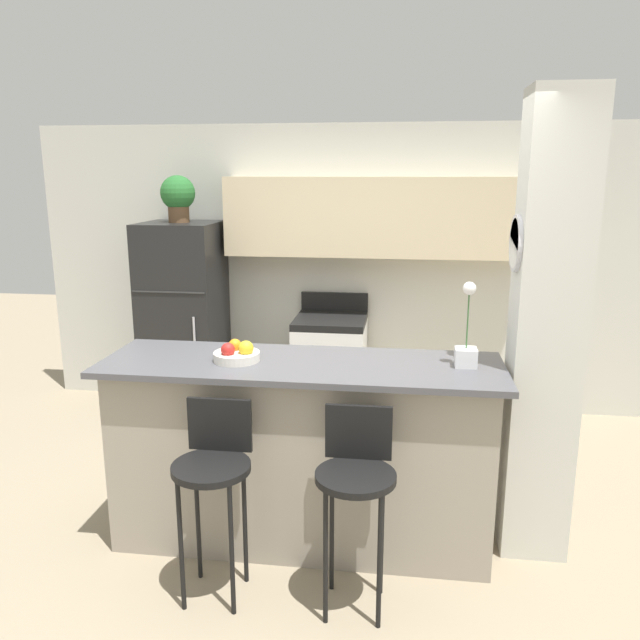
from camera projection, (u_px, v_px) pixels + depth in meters
The scene contains 12 objects.
ground_plane at pixel (302, 538), 3.72m from camera, with size 14.00×14.00×0.00m, color gray.
wall_back at pixel (356, 249), 5.53m from camera, with size 5.60×0.38×2.55m.
pillar_right at pixel (546, 333), 3.36m from camera, with size 0.38×0.32×2.55m.
counter_bar at pixel (301, 452), 3.60m from camera, with size 2.24×0.70×1.10m.
refrigerator at pixel (184, 319), 5.55m from camera, with size 0.65×0.69×1.71m.
stove_range at pixel (330, 367), 5.50m from camera, with size 0.61×0.66×1.07m.
bar_stool_left at pixel (214, 469), 3.11m from camera, with size 0.39×0.39×1.01m.
bar_stool_right at pixel (356, 478), 3.01m from camera, with size 0.39×0.39×1.01m.
potted_plant_on_fridge at pixel (178, 196), 5.31m from camera, with size 0.30×0.30×0.40m.
orchid_vase at pixel (466, 344), 3.37m from camera, with size 0.12×0.12×0.47m.
fruit_bowl at pixel (237, 354), 3.49m from camera, with size 0.26×0.26×0.12m.
trash_bin at pixel (239, 402), 5.41m from camera, with size 0.28×0.28×0.38m.
Camera 1 is at (0.55, -3.28, 2.12)m, focal length 35.00 mm.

